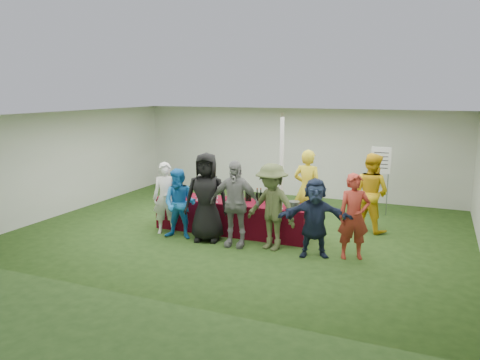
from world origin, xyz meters
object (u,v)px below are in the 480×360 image
at_px(wine_list_sign, 381,165).
at_px(dump_bucket, 294,205).
at_px(customer_1, 180,204).
at_px(customer_5, 315,218).
at_px(customer_4, 272,207).
at_px(staff_back, 371,192).
at_px(staff_pourer, 307,189).
at_px(serving_table, 232,217).
at_px(customer_0, 166,198).
at_px(customer_3, 235,204).
at_px(customer_2, 206,197).
at_px(customer_6, 354,216).

bearing_deg(wine_list_sign, dump_bucket, -113.69).
height_order(wine_list_sign, customer_1, wine_list_sign).
xyz_separation_m(dump_bucket, customer_5, (0.60, -0.58, -0.06)).
bearing_deg(customer_4, staff_back, 68.99).
bearing_deg(staff_pourer, serving_table, 41.01).
bearing_deg(customer_4, dump_bucket, 75.78).
height_order(dump_bucket, customer_0, customer_0).
relative_size(wine_list_sign, customer_3, 0.98).
relative_size(dump_bucket, staff_back, 0.14).
bearing_deg(customer_4, customer_5, 13.46).
xyz_separation_m(staff_back, customer_1, (-3.78, -2.23, -0.13)).
relative_size(customer_2, customer_5, 1.23).
height_order(customer_3, customer_6, customer_3).
distance_m(customer_0, customer_6, 4.22).
bearing_deg(staff_back, customer_1, 58.21).
height_order(customer_0, customer_2, customer_2).
relative_size(customer_0, customer_6, 0.98).
relative_size(serving_table, customer_3, 1.97).
xyz_separation_m(serving_table, customer_3, (0.43, -0.83, 0.54)).
relative_size(serving_table, wine_list_sign, 2.00).
relative_size(wine_list_sign, customer_5, 1.15).
height_order(wine_list_sign, customer_5, wine_list_sign).
bearing_deg(staff_pourer, customer_5, 114.88).
xyz_separation_m(customer_0, customer_5, (3.50, -0.18, -0.04)).
bearing_deg(customer_6, customer_4, 161.23).
distance_m(serving_table, customer_4, 1.51).
bearing_deg(dump_bucket, customer_1, -165.64).
bearing_deg(customer_6, dump_bucket, 140.45).
bearing_deg(customer_6, customer_1, 160.52).
distance_m(dump_bucket, customer_6, 1.38).
xyz_separation_m(customer_0, customer_4, (2.58, -0.12, 0.08)).
relative_size(staff_pourer, customer_3, 1.03).
xyz_separation_m(customer_0, customer_2, (1.10, -0.12, 0.15)).
distance_m(serving_table, customer_6, 2.95).
relative_size(staff_back, customer_4, 1.02).
bearing_deg(customer_5, customer_1, 162.02).
distance_m(dump_bucket, customer_3, 1.26).
distance_m(wine_list_sign, customer_6, 3.60).
xyz_separation_m(customer_2, customer_4, (1.49, 0.00, -0.07)).
relative_size(serving_table, customer_4, 2.00).
distance_m(customer_1, customer_5, 3.01).
xyz_separation_m(dump_bucket, customer_3, (-1.10, -0.61, 0.07)).
relative_size(customer_0, customer_4, 0.91).
bearing_deg(dump_bucket, wine_list_sign, 66.31).
distance_m(customer_2, customer_3, 0.71).
bearing_deg(customer_5, dump_bucket, 117.29).
height_order(wine_list_sign, customer_2, customer_2).
distance_m(customer_2, customer_5, 2.41).
distance_m(serving_table, customer_1, 1.28).
height_order(dump_bucket, customer_3, customer_3).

